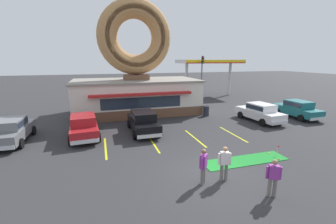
{
  "coord_description": "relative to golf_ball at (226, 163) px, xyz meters",
  "views": [
    {
      "loc": [
        -4.69,
        -8.55,
        5.32
      ],
      "look_at": [
        -0.57,
        5.0,
        2.0
      ],
      "focal_mm": 24.0,
      "sensor_mm": 36.0,
      "label": 1
    }
  ],
  "objects": [
    {
      "name": "putting_flag_pin",
      "position": [
        3.38,
        0.17,
        0.39
      ],
      "size": [
        0.13,
        0.01,
        0.55
      ],
      "color": "silver",
      "rests_on": "putting_mat"
    },
    {
      "name": "pedestrian_hooded_kid",
      "position": [
        0.23,
        -2.98,
        0.81
      ],
      "size": [
        0.55,
        0.37,
        1.57
      ],
      "color": "slate",
      "rests_on": "ground"
    },
    {
      "name": "car_white",
      "position": [
        7.25,
        6.57,
        0.82
      ],
      "size": [
        2.24,
        4.68,
        1.6
      ],
      "color": "silver",
      "rests_on": "ground"
    },
    {
      "name": "mini_donut_near_left",
      "position": [
        2.99,
        -0.4,
        -0.0
      ],
      "size": [
        0.13,
        0.13,
        0.04
      ],
      "primitive_type": "torus",
      "color": "#D17F47",
      "rests_on": "putting_mat"
    },
    {
      "name": "traffic_light_pole",
      "position": [
        6.95,
        17.92,
        3.66
      ],
      "size": [
        0.28,
        0.47,
        5.8
      ],
      "color": "#595B60",
      "rests_on": "ground"
    },
    {
      "name": "pedestrian_leather_jacket_man",
      "position": [
        -0.96,
        -1.33,
        0.83
      ],
      "size": [
        0.58,
        0.33,
        1.6
      ],
      "color": "slate",
      "rests_on": "ground"
    },
    {
      "name": "gas_station_canopy",
      "position": [
        9.35,
        20.6,
        4.81
      ],
      "size": [
        9.0,
        4.46,
        5.3
      ],
      "color": "silver",
      "rests_on": "ground"
    },
    {
      "name": "golf_ball",
      "position": [
        0.0,
        0.0,
        0.0
      ],
      "size": [
        0.04,
        0.04,
        0.04
      ],
      "primitive_type": "sphere",
      "color": "white",
      "rests_on": "putting_mat"
    },
    {
      "name": "ground_plane",
      "position": [
        -1.34,
        -0.84,
        -0.05
      ],
      "size": [
        160.0,
        160.0,
        0.0
      ],
      "primitive_type": "plane",
      "color": "#2D2D30"
    },
    {
      "name": "car_teal",
      "position": [
        11.47,
        6.67,
        0.82
      ],
      "size": [
        2.01,
        4.58,
        1.6
      ],
      "color": "#196066",
      "rests_on": "ground"
    },
    {
      "name": "car_black",
      "position": [
        -3.13,
        6.5,
        0.82
      ],
      "size": [
        2.0,
        4.57,
        1.6
      ],
      "color": "black",
      "rests_on": "ground"
    },
    {
      "name": "parking_stripe_centre",
      "position": [
        3.04,
        4.16,
        -0.05
      ],
      "size": [
        0.12,
        3.6,
        0.01
      ],
      "primitive_type": "cube",
      "color": "yellow",
      "rests_on": "ground"
    },
    {
      "name": "parking_stripe_far_left",
      "position": [
        -5.96,
        4.16,
        -0.05
      ],
      "size": [
        0.12,
        3.6,
        0.01
      ],
      "primitive_type": "cube",
      "color": "yellow",
      "rests_on": "ground"
    },
    {
      "name": "donut_shop_building",
      "position": [
        -2.51,
        13.1,
        3.69
      ],
      "size": [
        12.3,
        6.75,
        10.96
      ],
      "color": "brown",
      "rests_on": "ground"
    },
    {
      "name": "car_grey",
      "position": [
        -11.76,
        6.88,
        0.82
      ],
      "size": [
        2.02,
        4.58,
        1.6
      ],
      "color": "slate",
      "rests_on": "ground"
    },
    {
      "name": "trash_bin",
      "position": [
        3.62,
        9.72,
        0.45
      ],
      "size": [
        0.57,
        0.57,
        0.97
      ],
      "color": "#232833",
      "rests_on": "ground"
    },
    {
      "name": "mini_donut_mid_centre",
      "position": [
        0.12,
        -0.11,
        -0.0
      ],
      "size": [
        0.13,
        0.13,
        0.04
      ],
      "primitive_type": "torus",
      "color": "brown",
      "rests_on": "putting_mat"
    },
    {
      "name": "putting_mat",
      "position": [
        1.21,
        0.09,
        -0.04
      ],
      "size": [
        4.77,
        1.2,
        0.03
      ],
      "primitive_type": "cube",
      "color": "#1E842D",
      "rests_on": "ground"
    },
    {
      "name": "mini_donut_mid_left",
      "position": [
        0.11,
        0.28,
        -0.0
      ],
      "size": [
        0.13,
        0.13,
        0.04
      ],
      "primitive_type": "torus",
      "color": "#A5724C",
      "rests_on": "putting_mat"
    },
    {
      "name": "parking_stripe_mid_left",
      "position": [
        0.04,
        4.16,
        -0.05
      ],
      "size": [
        0.12,
        3.6,
        0.01
      ],
      "primitive_type": "cube",
      "color": "yellow",
      "rests_on": "ground"
    },
    {
      "name": "mini_donut_near_right",
      "position": [
        3.05,
        0.46,
        -0.0
      ],
      "size": [
        0.13,
        0.13,
        0.04
      ],
      "primitive_type": "torus",
      "color": "#E5C666",
      "rests_on": "putting_mat"
    },
    {
      "name": "parking_stripe_left",
      "position": [
        -2.96,
        4.16,
        -0.05
      ],
      "size": [
        0.12,
        3.6,
        0.01
      ],
      "primitive_type": "cube",
      "color": "yellow",
      "rests_on": "ground"
    },
    {
      "name": "car_red",
      "position": [
        -7.3,
        6.63,
        0.82
      ],
      "size": [
        2.24,
        4.68,
        1.6
      ],
      "color": "maroon",
      "rests_on": "ground"
    },
    {
      "name": "pedestrian_blue_sweater_man",
      "position": [
        -1.99,
        -1.33,
        0.84
      ],
      "size": [
        0.44,
        0.46,
        1.61
      ],
      "color": "slate",
      "rests_on": "ground"
    }
  ]
}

